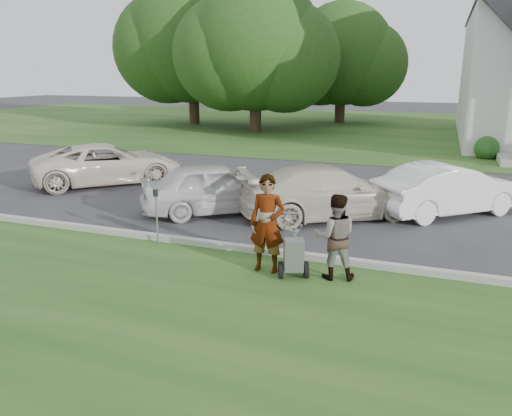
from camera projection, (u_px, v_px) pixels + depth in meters
The scene contains 15 objects.
ground at pixel (249, 262), 10.28m from camera, with size 120.00×120.00×0.00m, color #333335.
grass_strip at pixel (177, 330), 7.56m from camera, with size 80.00×7.00×0.01m, color #1E4A19.
church_lawn at pixel (388, 128), 34.70m from camera, with size 80.00×30.00×0.01m, color #1E4A19.
curb at pixel (258, 250), 10.75m from camera, with size 80.00×0.18×0.15m, color #9E9E93.
tree_left at pixel (255, 50), 31.50m from camera, with size 10.63×8.40×9.71m.
tree_far at pixel (192, 45), 36.07m from camera, with size 11.64×9.20×10.73m.
tree_back at pixel (342, 59), 37.50m from camera, with size 9.61×7.60×8.89m.
striping_cart at pixel (294, 256), 9.39m from camera, with size 0.85×1.20×1.03m.
person_left at pixel (267, 225), 9.57m from camera, with size 0.70×0.46×1.92m, color #999999.
person_right at pixel (335, 237), 9.27m from camera, with size 0.79×0.62×1.63m, color #999999.
parking_meter_near at pixel (156, 209), 11.16m from camera, with size 0.09×0.08×1.30m.
car_a at pixel (108, 164), 17.36m from camera, with size 2.31×5.02×1.40m, color silver.
car_b at pixel (217, 188), 13.75m from camera, with size 1.67×4.15×1.41m, color silver.
car_c at pixel (329, 192), 13.30m from camera, with size 1.96×4.81×1.40m, color beige.
car_d at pixel (448, 189), 13.59m from camera, with size 1.48×4.24×1.40m, color white.
Camera 1 is at (3.48, -8.97, 3.79)m, focal length 35.00 mm.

